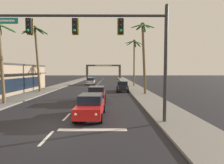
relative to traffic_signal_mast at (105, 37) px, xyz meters
The scene contains 14 objects.
ground_plane 6.27m from the traffic_signal_mast, 167.88° to the right, with size 220.00×220.00×0.00m, color #232328.
sidewalk_right 20.71m from the traffic_signal_mast, 75.86° to the left, with size 3.20×110.00×0.14m, color gray.
sidewalk_left 22.80m from the traffic_signal_mast, 118.96° to the left, with size 3.20×110.00×0.14m, color gray.
lane_markings 19.82m from the traffic_signal_mast, 97.49° to the left, with size 4.28×87.05×0.01m.
traffic_signal_mast is the anchor object (origin of this frame).
sedan_lead_at_stop_bar 5.03m from the traffic_signal_mast, 126.34° to the left, with size 2.01×4.48×1.68m.
sedan_third_in_queue 9.19m from the traffic_signal_mast, 98.83° to the left, with size 2.00×4.47×1.68m.
sedan_oncoming_far 31.11m from the traffic_signal_mast, 98.35° to the left, with size 2.02×4.48×1.68m.
sedan_parked_nearest_kerb 18.13m from the traffic_signal_mast, 82.77° to the left, with size 2.08×4.50×1.68m.
palm_left_second 12.34m from the traffic_signal_mast, 149.01° to the left, with size 3.49×3.29×8.20m.
palm_left_third 20.13m from the traffic_signal_mast, 124.28° to the left, with size 4.20×4.48×10.34m.
palm_right_second 14.46m from the traffic_signal_mast, 70.23° to the left, with size 3.33×3.18×10.05m.
palm_right_third 27.03m from the traffic_signal_mast, 78.71° to the left, with size 4.02×3.71×9.95m.
town_gateway_arch 64.69m from the traffic_signal_mast, 92.59° to the left, with size 14.95×0.90×5.88m.
Camera 1 is at (3.28, -10.53, 3.43)m, focal length 28.17 mm.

